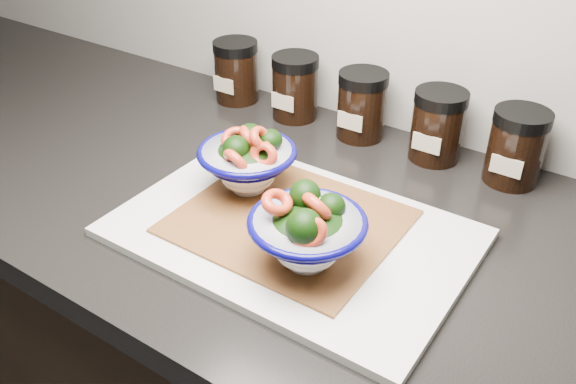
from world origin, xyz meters
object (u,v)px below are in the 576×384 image
Objects in this scene: bowl_right at (307,233)px; spice_jar_d at (438,126)px; spice_jar_a at (236,71)px; spice_jar_c at (362,105)px; spice_jar_e at (516,147)px; cutting_board at (292,232)px; bowl_left at (248,161)px; spice_jar_b at (295,87)px.

bowl_right is 0.35m from spice_jar_d.
spice_jar_c is at bearing 0.00° from spice_jar_a.
spice_jar_d is at bearing 180.00° from spice_jar_e.
cutting_board is 3.98× the size of spice_jar_a.
bowl_right is at bearing -111.62° from spice_jar_e.
spice_jar_b is at bearing 109.36° from bowl_left.
cutting_board is at bearing -57.21° from spice_jar_b.
bowl_left reaches higher than spice_jar_e.
spice_jar_d is (0.26, 0.00, 0.00)m from spice_jar_b.
spice_jar_e is (0.52, 0.00, 0.00)m from spice_jar_a.
spice_jar_c is at bearing 108.30° from bowl_right.
cutting_board is 0.12m from bowl_left.
cutting_board is 0.31m from spice_jar_d.
bowl_left is 0.26m from spice_jar_c.
spice_jar_c and spice_jar_d have the same top height.
bowl_left is 1.23× the size of spice_jar_e.
cutting_board is 3.98× the size of spice_jar_b.
bowl_right is at bearing -30.80° from bowl_left.
spice_jar_e reaches higher than cutting_board.
spice_jar_b is 0.26m from spice_jar_d.
spice_jar_a is at bearing 180.00° from spice_jar_b.
bowl_right is (0.16, -0.09, 0.00)m from bowl_left.
bowl_right reaches higher than spice_jar_c.
spice_jar_b and spice_jar_e have the same top height.
spice_jar_b is at bearing 125.32° from bowl_right.
spice_jar_a and spice_jar_d have the same top height.
spice_jar_e is at bearing 0.00° from spice_jar_b.
spice_jar_d is at bearing 0.00° from spice_jar_c.
spice_jar_b and spice_jar_d have the same top height.
bowl_left reaches higher than spice_jar_b.
spice_jar_d is at bearing 55.58° from bowl_left.
bowl_right is at bearing -42.74° from spice_jar_a.
spice_jar_b is at bearing 180.00° from spice_jar_c.
cutting_board is 3.20× the size of bowl_right.
spice_jar_a reaches higher than cutting_board.
spice_jar_c reaches higher than cutting_board.
bowl_left is 0.31m from spice_jar_d.
bowl_right is 1.25× the size of spice_jar_e.
spice_jar_a is at bearing 180.00° from spice_jar_e.
bowl_left is 0.99× the size of bowl_right.
spice_jar_a and spice_jar_c have the same top height.
cutting_board is at bearing -22.80° from bowl_left.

